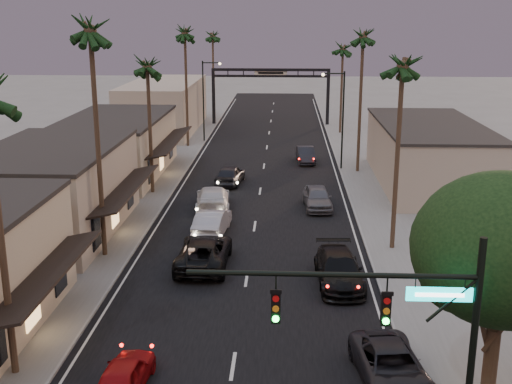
# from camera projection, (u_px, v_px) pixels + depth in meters

# --- Properties ---
(ground) EXTENTS (200.00, 200.00, 0.00)m
(ground) POSITION_uv_depth(u_px,v_px,m) (262.00, 182.00, 54.99)
(ground) COLOR slate
(ground) RESTS_ON ground
(road) EXTENTS (14.00, 120.00, 0.02)m
(road) POSITION_uv_depth(u_px,v_px,m) (264.00, 169.00, 59.80)
(road) COLOR black
(road) RESTS_ON ground
(sidewalk_left) EXTENTS (5.00, 92.00, 0.12)m
(sidewalk_left) POSITION_uv_depth(u_px,v_px,m) (175.00, 152.00, 66.96)
(sidewalk_left) COLOR slate
(sidewalk_left) RESTS_ON ground
(sidewalk_right) EXTENTS (5.00, 92.00, 0.12)m
(sidewalk_right) POSITION_uv_depth(u_px,v_px,m) (358.00, 153.00, 66.10)
(sidewalk_right) COLOR slate
(sidewalk_right) RESTS_ON ground
(storefront_mid) EXTENTS (8.00, 14.00, 5.50)m
(storefront_mid) POSITION_uv_depth(u_px,v_px,m) (52.00, 193.00, 41.36)
(storefront_mid) COLOR #A49883
(storefront_mid) RESTS_ON ground
(storefront_far) EXTENTS (8.00, 16.00, 5.00)m
(storefront_far) POSITION_uv_depth(u_px,v_px,m) (116.00, 147.00, 56.84)
(storefront_far) COLOR #B9AB8E
(storefront_far) RESTS_ON ground
(storefront_dist) EXTENTS (8.00, 20.00, 6.00)m
(storefront_dist) POSITION_uv_depth(u_px,v_px,m) (164.00, 106.00, 78.85)
(storefront_dist) COLOR #A49883
(storefront_dist) RESTS_ON ground
(building_right) EXTENTS (8.00, 18.00, 5.00)m
(building_right) POSITION_uv_depth(u_px,v_px,m) (428.00, 155.00, 53.69)
(building_right) COLOR #A49883
(building_right) RESTS_ON ground
(traffic_signal) EXTENTS (8.51, 0.22, 7.80)m
(traffic_signal) POSITION_uv_depth(u_px,v_px,m) (409.00, 324.00, 18.71)
(traffic_signal) COLOR black
(traffic_signal) RESTS_ON ground
(corner_tree) EXTENTS (6.20, 6.20, 8.80)m
(corner_tree) POSITION_uv_depth(u_px,v_px,m) (505.00, 255.00, 21.62)
(corner_tree) COLOR #38281C
(corner_tree) RESTS_ON ground
(arch) EXTENTS (15.20, 0.40, 7.27)m
(arch) POSITION_uv_depth(u_px,v_px,m) (271.00, 82.00, 82.40)
(arch) COLOR black
(arch) RESTS_ON ground
(streetlight_right) EXTENTS (2.13, 0.30, 9.00)m
(streetlight_right) POSITION_uv_depth(u_px,v_px,m) (340.00, 112.00, 58.07)
(streetlight_right) COLOR black
(streetlight_right) RESTS_ON ground
(streetlight_left) EXTENTS (2.13, 0.30, 9.00)m
(streetlight_left) POSITION_uv_depth(u_px,v_px,m) (206.00, 94.00, 71.22)
(streetlight_left) COLOR black
(streetlight_left) RESTS_ON ground
(palm_lb) EXTENTS (3.20, 3.20, 15.20)m
(palm_lb) POSITION_uv_depth(u_px,v_px,m) (90.00, 23.00, 34.49)
(palm_lb) COLOR #38281C
(palm_lb) RESTS_ON ground
(palm_lc) EXTENTS (3.20, 3.20, 12.20)m
(palm_lc) POSITION_uv_depth(u_px,v_px,m) (147.00, 61.00, 48.74)
(palm_lc) COLOR #38281C
(palm_lc) RESTS_ON ground
(palm_ld) EXTENTS (3.20, 3.20, 14.20)m
(palm_ld) POSITION_uv_depth(u_px,v_px,m) (185.00, 29.00, 66.52)
(palm_ld) COLOR #38281C
(palm_ld) RESTS_ON ground
(palm_ra) EXTENTS (3.20, 3.20, 13.20)m
(palm_ra) POSITION_uv_depth(u_px,v_px,m) (403.00, 59.00, 36.15)
(palm_ra) COLOR #38281C
(palm_ra) RESTS_ON ground
(palm_rb) EXTENTS (3.20, 3.20, 14.20)m
(palm_rb) POSITION_uv_depth(u_px,v_px,m) (363.00, 32.00, 55.15)
(palm_rb) COLOR #38281C
(palm_rb) RESTS_ON ground
(palm_rc) EXTENTS (3.20, 3.20, 12.20)m
(palm_rc) POSITION_uv_depth(u_px,v_px,m) (343.00, 45.00, 74.93)
(palm_rc) COLOR #38281C
(palm_rc) RESTS_ON ground
(palm_far) EXTENTS (3.20, 3.20, 13.20)m
(palm_far) POSITION_uv_depth(u_px,v_px,m) (213.00, 33.00, 88.92)
(palm_far) COLOR #38281C
(palm_far) RESTS_ON ground
(oncoming_red) EXTENTS (1.89, 4.12, 1.37)m
(oncoming_red) POSITION_uv_depth(u_px,v_px,m) (124.00, 375.00, 24.21)
(oncoming_red) COLOR maroon
(oncoming_red) RESTS_ON ground
(oncoming_pickup) EXTENTS (2.86, 6.10, 1.69)m
(oncoming_pickup) POSITION_uv_depth(u_px,v_px,m) (204.00, 252.00, 36.35)
(oncoming_pickup) COLOR black
(oncoming_pickup) RESTS_ON ground
(oncoming_silver) EXTENTS (2.17, 5.16, 1.66)m
(oncoming_silver) POSITION_uv_depth(u_px,v_px,m) (212.00, 222.00, 41.66)
(oncoming_silver) COLOR #A2A1A7
(oncoming_silver) RESTS_ON ground
(oncoming_white) EXTENTS (2.98, 6.17, 1.73)m
(oncoming_white) POSITION_uv_depth(u_px,v_px,m) (213.00, 198.00, 46.97)
(oncoming_white) COLOR silver
(oncoming_white) RESTS_ON ground
(oncoming_dgrey) EXTENTS (2.53, 5.04, 1.65)m
(oncoming_dgrey) POSITION_uv_depth(u_px,v_px,m) (230.00, 174.00, 54.15)
(oncoming_dgrey) COLOR black
(oncoming_dgrey) RESTS_ON ground
(curbside_near) EXTENTS (3.05, 5.53, 1.47)m
(curbside_near) POSITION_uv_depth(u_px,v_px,m) (391.00, 367.00, 24.69)
(curbside_near) COLOR black
(curbside_near) RESTS_ON ground
(curbside_black) EXTENTS (2.59, 5.80, 1.65)m
(curbside_black) POSITION_uv_depth(u_px,v_px,m) (339.00, 270.00, 33.88)
(curbside_black) COLOR black
(curbside_black) RESTS_ON ground
(curbside_grey) EXTENTS (2.23, 4.92, 1.64)m
(curbside_grey) POSITION_uv_depth(u_px,v_px,m) (317.00, 197.00, 47.33)
(curbside_grey) COLOR #56575C
(curbside_grey) RESTS_ON ground
(curbside_far) EXTENTS (1.92, 4.68, 1.51)m
(curbside_far) POSITION_uv_depth(u_px,v_px,m) (306.00, 155.00, 62.11)
(curbside_far) COLOR black
(curbside_far) RESTS_ON ground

